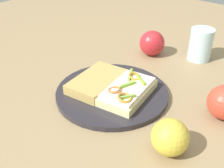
{
  "coord_description": "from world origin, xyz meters",
  "views": [
    {
      "loc": [
        -0.46,
        -0.38,
        0.41
      ],
      "look_at": [
        0.0,
        0.0,
        0.03
      ],
      "focal_mm": 44.12,
      "sensor_mm": 36.0,
      "label": 1
    }
  ],
  "objects_px": {
    "apple_2": "(170,137)",
    "drinking_glass": "(201,44)",
    "sandwich": "(128,91)",
    "bread_slice_side": "(97,81)",
    "apple_1": "(152,43)",
    "plate": "(112,93)"
  },
  "relations": [
    {
      "from": "sandwich",
      "to": "apple_1",
      "type": "relative_size",
      "value": 2.06
    },
    {
      "from": "apple_1",
      "to": "sandwich",
      "type": "bearing_deg",
      "value": -160.1
    },
    {
      "from": "plate",
      "to": "apple_1",
      "type": "bearing_deg",
      "value": 10.32
    },
    {
      "from": "drinking_glass",
      "to": "sandwich",
      "type": "bearing_deg",
      "value": 173.0
    },
    {
      "from": "sandwich",
      "to": "apple_2",
      "type": "distance_m",
      "value": 0.19
    },
    {
      "from": "bread_slice_side",
      "to": "drinking_glass",
      "type": "bearing_deg",
      "value": 152.33
    },
    {
      "from": "sandwich",
      "to": "apple_1",
      "type": "bearing_deg",
      "value": -167.72
    },
    {
      "from": "drinking_glass",
      "to": "apple_2",
      "type": "bearing_deg",
      "value": -163.41
    },
    {
      "from": "apple_2",
      "to": "drinking_glass",
      "type": "distance_m",
      "value": 0.44
    },
    {
      "from": "bread_slice_side",
      "to": "apple_1",
      "type": "xyz_separation_m",
      "value": [
        0.28,
        0.0,
        0.01
      ]
    },
    {
      "from": "apple_1",
      "to": "apple_2",
      "type": "height_order",
      "value": "apple_1"
    },
    {
      "from": "sandwich",
      "to": "drinking_glass",
      "type": "relative_size",
      "value": 1.66
    },
    {
      "from": "sandwich",
      "to": "drinking_glass",
      "type": "distance_m",
      "value": 0.34
    },
    {
      "from": "plate",
      "to": "apple_1",
      "type": "height_order",
      "value": "apple_1"
    },
    {
      "from": "apple_1",
      "to": "apple_2",
      "type": "relative_size",
      "value": 1.09
    },
    {
      "from": "plate",
      "to": "apple_2",
      "type": "bearing_deg",
      "value": -111.56
    },
    {
      "from": "apple_2",
      "to": "drinking_glass",
      "type": "xyz_separation_m",
      "value": [
        0.42,
        0.13,
        0.01
      ]
    },
    {
      "from": "sandwich",
      "to": "bread_slice_side",
      "type": "bearing_deg",
      "value": -90.41
    },
    {
      "from": "plate",
      "to": "sandwich",
      "type": "bearing_deg",
      "value": -83.2
    },
    {
      "from": "sandwich",
      "to": "drinking_glass",
      "type": "bearing_deg",
      "value": 165.38
    },
    {
      "from": "bread_slice_side",
      "to": "apple_2",
      "type": "xyz_separation_m",
      "value": [
        -0.08,
        -0.26,
        0.01
      ]
    },
    {
      "from": "bread_slice_side",
      "to": "drinking_glass",
      "type": "distance_m",
      "value": 0.37
    }
  ]
}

